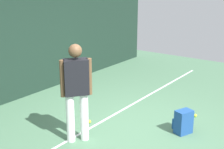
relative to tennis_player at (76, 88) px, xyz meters
The scene contains 7 objects.
ground_plane 1.39m from the tennis_player, 29.94° to the right, with size 12.00×12.00×0.00m, color #4C7556.
back_fence 2.67m from the tennis_player, 70.91° to the left, with size 10.00×0.10×2.65m, color #192D23.
court_line 1.30m from the tennis_player, ahead, with size 9.00×0.05×0.00m, color white.
tennis_player is the anchor object (origin of this frame).
backpack 2.04m from the tennis_player, 45.39° to the right, with size 0.35×0.36×0.44m.
tennis_ball_near_player 1.16m from the tennis_player, 23.67° to the left, with size 0.07×0.07×0.07m, color #CCE033.
tennis_ball_by_fence 2.65m from the tennis_player, 30.96° to the right, with size 0.07×0.07×0.07m, color #CCE033.
Camera 1 is at (-4.55, -2.93, 2.70)m, focal length 51.22 mm.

